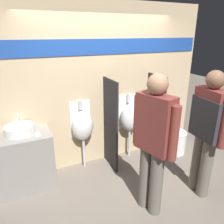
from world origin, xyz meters
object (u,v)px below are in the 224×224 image
Objects in this scene: sink_basin at (20,130)px; person_with_lanyard at (154,141)px; person_in_vest at (208,127)px; urinal_far at (130,117)px; urinal_near_counter at (82,125)px; toilet at (174,137)px; cell_phone at (38,135)px.

person_with_lanyard reaches higher than sink_basin.
urinal_far is at bearing 24.91° from person_in_vest.
person_in_vest is (1.34, -1.31, 0.26)m from urinal_near_counter.
urinal_far is 1.42× the size of toilet.
person_in_vest is (-0.43, -1.10, 0.75)m from toilet.
person_with_lanyard is (0.49, -1.29, 0.22)m from urinal_near_counter.
sink_basin is at bearing 144.85° from cell_phone.
urinal_near_counter is at bearing 51.45° from person_in_vest.
person_in_vest is (2.29, -1.22, 0.11)m from sink_basin.
sink_basin reaches higher than toilet.
person_in_vest is at bearing -27.28° from cell_phone.
urinal_near_counter is 1.89m from person_in_vest.
urinal_near_counter and urinal_far have the same top height.
urinal_near_counter is at bearing 173.33° from toilet.
person_with_lanyard is at bearing -107.09° from urinal_far.
person_in_vest is at bearing -44.33° from urinal_near_counter.
cell_phone is at bearing -179.15° from toilet.
toilet is at bearing 0.85° from cell_phone.
urinal_far is 1.04m from toilet.
person_in_vest is at bearing -70.87° from urinal_far.
person_with_lanyard is (1.44, -1.20, 0.08)m from sink_basin.
person_in_vest is 0.99× the size of person_with_lanyard.
urinal_far is 0.66× the size of person_with_lanyard.
person_in_vest is (0.45, -1.31, 0.26)m from urinal_far.
cell_phone is 0.08× the size of person_in_vest.
urinal_far is at bearing 2.74° from sink_basin.
urinal_near_counter reaches higher than toilet.
cell_phone is at bearing -171.38° from urinal_far.
person_with_lanyard is at bearing -39.83° from sink_basin.
person_with_lanyard reaches higher than urinal_near_counter.
person_with_lanyard reaches higher than urinal_far.
cell_phone is 0.77m from urinal_near_counter.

